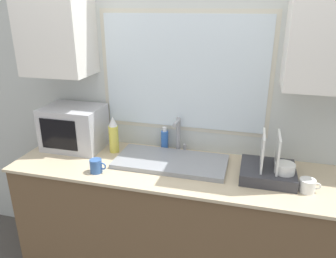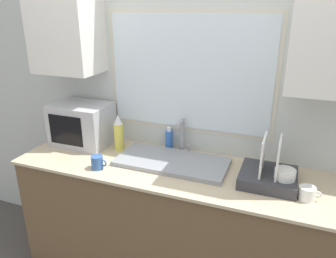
# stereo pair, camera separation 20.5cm
# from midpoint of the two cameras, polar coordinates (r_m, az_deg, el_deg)

# --- Properties ---
(countertop) EXTENTS (2.15, 0.65, 0.93)m
(countertop) POSITION_cam_midpoint_polar(r_m,az_deg,el_deg) (2.44, 3.27, -16.40)
(countertop) COLOR brown
(countertop) RESTS_ON ground_plane
(wall_back) EXTENTS (6.00, 0.38, 2.60)m
(wall_back) POSITION_cam_midpoint_polar(r_m,az_deg,el_deg) (2.29, 6.11, 7.54)
(wall_back) COLOR silver
(wall_back) RESTS_ON ground_plane
(sink_basin) EXTENTS (0.75, 0.36, 0.03)m
(sink_basin) POSITION_cam_midpoint_polar(r_m,az_deg,el_deg) (2.23, 3.38, -5.77)
(sink_basin) COLOR gray
(sink_basin) RESTS_ON countertop
(faucet) EXTENTS (0.08, 0.14, 0.26)m
(faucet) POSITION_cam_midpoint_polar(r_m,az_deg,el_deg) (2.34, 5.02, -0.86)
(faucet) COLOR #99999E
(faucet) RESTS_ON countertop
(microwave) EXTENTS (0.43, 0.32, 0.32)m
(microwave) POSITION_cam_midpoint_polar(r_m,az_deg,el_deg) (2.55, -12.54, 0.79)
(microwave) COLOR #B2B2B7
(microwave) RESTS_ON countertop
(dish_rack) EXTENTS (0.33, 0.32, 0.29)m
(dish_rack) POSITION_cam_midpoint_polar(r_m,az_deg,el_deg) (2.10, 20.05, -7.54)
(dish_rack) COLOR #333338
(dish_rack) RESTS_ON countertop
(spray_bottle) EXTENTS (0.07, 0.07, 0.27)m
(spray_bottle) POSITION_cam_midpoint_polar(r_m,az_deg,el_deg) (2.41, -6.19, -0.75)
(spray_bottle) COLOR #D8CC4C
(spray_bottle) RESTS_ON countertop
(soap_bottle) EXTENTS (0.05, 0.05, 0.18)m
(soap_bottle) POSITION_cam_midpoint_polar(r_m,az_deg,el_deg) (2.42, 2.62, -1.90)
(soap_bottle) COLOR blue
(soap_bottle) RESTS_ON countertop
(mug_near_sink) EXTENTS (0.11, 0.08, 0.09)m
(mug_near_sink) POSITION_cam_midpoint_polar(r_m,az_deg,el_deg) (2.18, -9.57, -5.83)
(mug_near_sink) COLOR #335999
(mug_near_sink) RESTS_ON countertop
(mug_by_rack) EXTENTS (0.12, 0.09, 0.08)m
(mug_by_rack) POSITION_cam_midpoint_polar(r_m,az_deg,el_deg) (2.03, 25.84, -10.14)
(mug_by_rack) COLOR white
(mug_by_rack) RESTS_ON countertop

